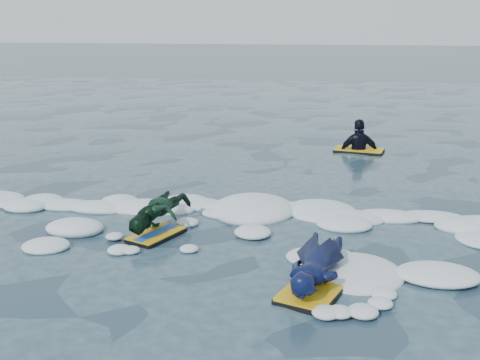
# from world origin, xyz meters

# --- Properties ---
(ground) EXTENTS (120.00, 120.00, 0.00)m
(ground) POSITION_xyz_m (0.00, 0.00, 0.00)
(ground) COLOR #1B3642
(ground) RESTS_ON ground
(foam_band) EXTENTS (12.00, 3.10, 0.30)m
(foam_band) POSITION_xyz_m (0.00, 1.03, 0.00)
(foam_band) COLOR white
(foam_band) RESTS_ON ground
(prone_woman_unit) EXTENTS (0.89, 1.65, 0.40)m
(prone_woman_unit) POSITION_xyz_m (2.28, -0.86, 0.21)
(prone_woman_unit) COLOR black
(prone_woman_unit) RESTS_ON ground
(prone_child_unit) EXTENTS (0.87, 1.33, 0.48)m
(prone_child_unit) POSITION_xyz_m (0.11, 0.47, 0.24)
(prone_child_unit) COLOR black
(prone_child_unit) RESTS_ON ground
(waiting_rider_unit) EXTENTS (1.15, 0.78, 1.58)m
(waiting_rider_unit) POSITION_xyz_m (2.99, 6.06, -0.05)
(waiting_rider_unit) COLOR black
(waiting_rider_unit) RESTS_ON ground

